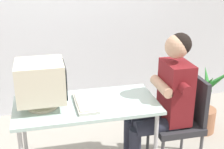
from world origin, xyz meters
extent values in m
cylinder|color=#B7B7BC|center=(0.56, -0.25, 0.35)|extent=(0.04, 0.04, 0.69)
cylinder|color=#B7B7BC|center=(-0.56, 0.25, 0.35)|extent=(0.04, 0.04, 0.69)
cylinder|color=#B7B7BC|center=(0.56, 0.25, 0.35)|extent=(0.04, 0.04, 0.69)
cube|color=silver|center=(0.00, 0.00, 0.71)|extent=(1.25, 0.61, 0.03)
cylinder|color=beige|center=(-0.37, 0.02, 0.73)|extent=(0.26, 0.26, 0.02)
cylinder|color=beige|center=(-0.37, 0.02, 0.77)|extent=(0.06, 0.06, 0.06)
cube|color=beige|center=(-0.37, 0.02, 0.96)|extent=(0.39, 0.36, 0.33)
cube|color=black|center=(-0.17, 0.02, 0.96)|extent=(0.01, 0.31, 0.27)
cube|color=silver|center=(-0.01, -0.01, 0.74)|extent=(0.18, 0.43, 0.02)
cube|color=beige|center=(-0.01, -0.01, 0.75)|extent=(0.15, 0.38, 0.01)
cylinder|color=#4C4C51|center=(0.64, 0.15, 0.20)|extent=(0.03, 0.03, 0.41)
cylinder|color=#4C4C51|center=(1.02, 0.15, 0.20)|extent=(0.03, 0.03, 0.41)
cube|color=#2D2D33|center=(0.83, -0.04, 0.44)|extent=(0.44, 0.44, 0.06)
cube|color=#2D2D33|center=(1.03, -0.04, 0.68)|extent=(0.04, 0.40, 0.43)
cube|color=maroon|center=(0.81, -0.04, 0.77)|extent=(0.22, 0.34, 0.57)
sphere|color=tan|center=(0.79, -0.04, 1.20)|extent=(0.21, 0.21, 0.21)
sphere|color=black|center=(0.82, -0.04, 1.22)|extent=(0.20, 0.20, 0.20)
cylinder|color=#262838|center=(0.61, -0.13, 0.49)|extent=(0.40, 0.14, 0.14)
cylinder|color=#262838|center=(0.61, 0.05, 0.49)|extent=(0.40, 0.14, 0.14)
cylinder|color=#262838|center=(0.41, 0.05, 0.24)|extent=(0.11, 0.11, 0.49)
cylinder|color=maroon|center=(0.79, -0.24, 0.89)|extent=(0.09, 0.14, 0.09)
cylinder|color=maroon|center=(0.79, 0.16, 0.89)|extent=(0.09, 0.14, 0.09)
cylinder|color=tan|center=(0.67, -0.04, 0.84)|extent=(0.09, 0.34, 0.09)
cylinder|color=#9E6647|center=(1.41, 0.45, 0.14)|extent=(0.29, 0.29, 0.28)
cylinder|color=brown|center=(1.41, 0.45, 0.41)|extent=(0.04, 0.04, 0.27)
cone|color=#2C7B30|center=(1.53, 0.44, 0.63)|extent=(0.35, 0.12, 0.28)
cone|color=#2C7B30|center=(1.48, 0.56, 0.60)|extent=(0.21, 0.35, 0.27)
cone|color=#2C7B30|center=(1.35, 0.56, 0.61)|extent=(0.21, 0.35, 0.27)
cone|color=#2C7B30|center=(1.29, 0.45, 0.62)|extent=(0.36, 0.09, 0.26)
cone|color=#2C7B30|center=(1.38, 0.34, 0.64)|extent=(0.16, 0.32, 0.32)
cone|color=#2C7B30|center=(1.47, 0.36, 0.64)|extent=(0.22, 0.29, 0.34)
camera|label=1|loc=(-0.35, -2.43, 1.93)|focal=50.21mm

